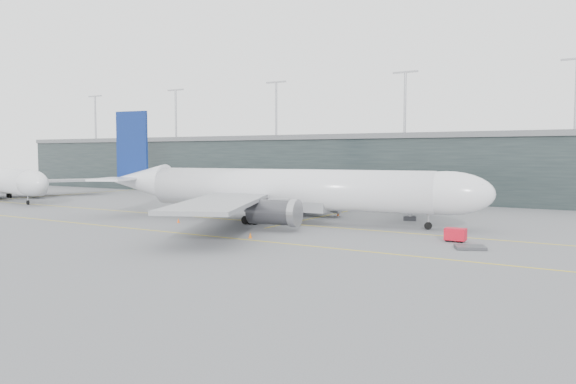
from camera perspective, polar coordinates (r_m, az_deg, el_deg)
The scene contains 17 objects.
ground at distance 91.69m, azimuth -1.53°, elevation -2.77°, with size 320.00×320.00×0.00m, color #5A5A5F.
taxiline_a at distance 88.38m, azimuth -2.94°, elevation -3.02°, with size 160.00×0.25×0.02m, color gold.
taxiline_b at distance 75.82m, azimuth -9.79°, elevation -4.25°, with size 160.00×0.25×0.02m, color gold.
taxiline_lead_main at distance 106.75m, azimuth 6.58°, elevation -1.83°, with size 0.25×60.00×0.02m, color gold.
taxiline_lead_adj at distance 157.82m, azimuth -20.82°, elevation -0.19°, with size 0.25×60.00×0.02m, color gold.
terminal at distance 143.29m, azimuth 11.17°, elevation 2.65°, with size 240.00×36.00×29.00m.
main_aircraft at distance 87.37m, azimuth -0.40°, elevation 0.23°, with size 64.39×59.97×18.07m.
jet_bridge at distance 105.04m, azimuth 13.63°, elevation 0.60°, with size 14.72×43.27×6.40m.
gse_cart at distance 71.26m, azimuth 16.65°, elevation -4.14°, with size 2.47×1.59×1.67m.
baggage_dolly at distance 66.72m, azimuth 18.02°, elevation -5.35°, with size 3.25×2.60×0.33m, color #333438.
uld_a at distance 102.72m, azimuth -1.71°, elevation -1.45°, with size 2.58×2.25×2.02m.
uld_b at distance 103.10m, azimuth 1.43°, elevation -1.52°, with size 2.16×1.87×1.71m.
uld_c at distance 101.08m, azimuth 1.36°, elevation -1.65°, with size 2.08×1.83×1.62m.
cone_nose at distance 71.85m, azimuth 17.01°, elevation -4.57°, with size 0.41×0.41×0.65m, color #D44D0B.
cone_wing_stbd at distance 71.39m, azimuth -3.86°, elevation -4.41°, with size 0.47×0.47×0.75m, color #D35C0B.
cone_wing_port at distance 96.68m, azimuth 5.10°, elevation -2.22°, with size 0.45×0.45×0.72m, color #D74D0B.
cone_tail at distance 88.57m, azimuth -11.07°, elevation -2.86°, with size 0.43×0.43×0.69m, color #FD530E.
Camera 1 is at (49.46, -76.45, 10.81)m, focal length 35.00 mm.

